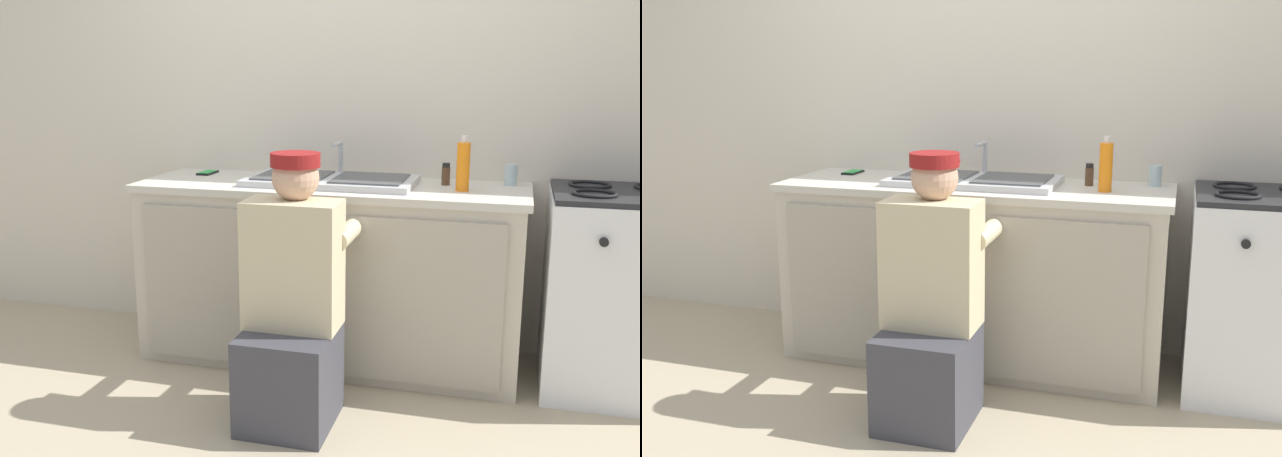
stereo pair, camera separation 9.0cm
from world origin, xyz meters
TOP-DOWN VIEW (x-y plane):
  - ground_plane at (0.00, 0.00)m, footprint 12.00×12.00m
  - back_wall at (0.00, 0.65)m, footprint 6.00×0.10m
  - counter_cabinet at (0.00, 0.29)m, footprint 1.83×0.62m
  - countertop at (0.00, 0.30)m, footprint 1.87×0.62m
  - sink_double_basin at (0.00, 0.30)m, footprint 0.80×0.44m
  - stove_range at (1.32, 0.30)m, footprint 0.62×0.62m
  - plumber_person at (0.01, -0.37)m, footprint 0.42×0.61m
  - cell_phone at (-0.71, 0.44)m, footprint 0.07×0.14m
  - spice_bottle_pepper at (0.53, 0.41)m, footprint 0.04×0.04m
  - water_glass at (0.83, 0.49)m, footprint 0.06×0.06m
  - soap_bottle_orange at (0.62, 0.27)m, footprint 0.06×0.06m

SIDE VIEW (x-z plane):
  - ground_plane at x=0.00m, z-range 0.00..0.00m
  - counter_cabinet at x=0.00m, z-range 0.00..0.85m
  - stove_range at x=1.32m, z-range 0.00..0.92m
  - plumber_person at x=0.01m, z-range -0.09..1.01m
  - countertop at x=0.00m, z-range 0.85..0.88m
  - cell_phone at x=-0.71m, z-range 0.88..0.90m
  - sink_double_basin at x=0.00m, z-range 0.81..1.00m
  - water_glass at x=0.83m, z-range 0.88..0.98m
  - spice_bottle_pepper at x=0.53m, z-range 0.88..0.99m
  - soap_bottle_orange at x=0.62m, z-range 0.87..1.12m
  - back_wall at x=0.00m, z-range 0.00..2.50m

